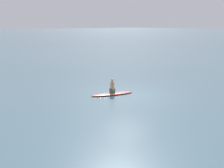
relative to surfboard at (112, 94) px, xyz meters
The scene contains 3 objects.
ground_plane 0.89m from the surfboard, 53.32° to the left, with size 400.00×400.00×0.00m, color slate.
surfboard is the anchor object (origin of this frame).
person_paddler 0.47m from the surfboard, 90.00° to the left, with size 0.39×0.35×0.90m.
Camera 1 is at (12.45, -11.46, 4.35)m, focal length 44.83 mm.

